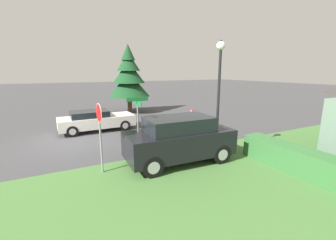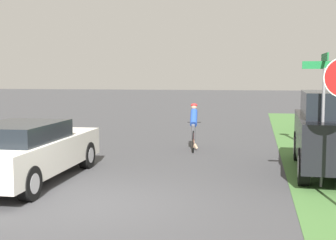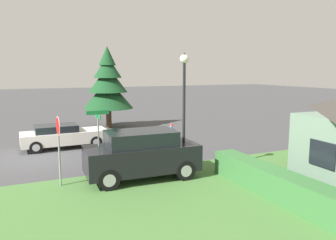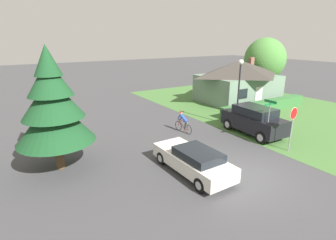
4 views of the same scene
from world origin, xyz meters
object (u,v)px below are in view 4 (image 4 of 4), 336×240
(cottage_house, at_px, (238,80))
(stop_sign, at_px, (293,120))
(cyclist, at_px, (183,122))
(conifer_tall_near, at_px, (53,106))
(street_lamp, at_px, (239,80))
(street_name_sign, at_px, (269,114))
(deciduous_tree_right, at_px, (265,60))
(sedan_left_lane, at_px, (193,160))
(parked_suv_right, at_px, (254,120))

(cottage_house, distance_m, stop_sign, 13.10)
(cyclist, relative_size, conifer_tall_near, 0.28)
(conifer_tall_near, bearing_deg, street_lamp, 0.06)
(stop_sign, distance_m, conifer_tall_near, 13.07)
(street_name_sign, distance_m, deciduous_tree_right, 16.80)
(cyclist, bearing_deg, conifer_tall_near, 91.39)
(deciduous_tree_right, bearing_deg, street_name_sign, -139.81)
(stop_sign, relative_size, conifer_tall_near, 0.43)
(conifer_tall_near, bearing_deg, deciduous_tree_right, 16.64)
(street_lamp, relative_size, deciduous_tree_right, 0.78)
(cyclist, bearing_deg, sedan_left_lane, 143.33)
(sedan_left_lane, distance_m, conifer_tall_near, 7.33)
(deciduous_tree_right, bearing_deg, conifer_tall_near, -163.36)
(cottage_house, xyz_separation_m, parked_suv_right, (-6.61, -7.89, -1.21))
(stop_sign, distance_m, deciduous_tree_right, 17.73)
(parked_suv_right, height_order, conifer_tall_near, conifer_tall_near)
(cottage_house, bearing_deg, parked_suv_right, -127.77)
(cottage_house, relative_size, sedan_left_lane, 1.77)
(sedan_left_lane, relative_size, conifer_tall_near, 0.76)
(stop_sign, xyz_separation_m, street_lamp, (0.68, 4.94, 1.65))
(deciduous_tree_right, bearing_deg, cottage_house, -167.18)
(parked_suv_right, bearing_deg, cottage_house, -37.41)
(street_lamp, relative_size, conifer_tall_near, 0.82)
(stop_sign, relative_size, street_lamp, 0.53)
(street_name_sign, bearing_deg, parked_suv_right, 69.86)
(street_name_sign, xyz_separation_m, deciduous_tree_right, (12.73, 10.75, 2.12))
(sedan_left_lane, bearing_deg, deciduous_tree_right, -60.31)
(sedan_left_lane, distance_m, deciduous_tree_right, 22.50)
(sedan_left_lane, bearing_deg, cyclist, -31.73)
(cottage_house, bearing_deg, street_name_sign, -124.98)
(cyclist, distance_m, street_lamp, 5.14)
(cottage_house, bearing_deg, cyclist, -152.48)
(stop_sign, bearing_deg, parked_suv_right, -102.57)
(stop_sign, bearing_deg, conifer_tall_near, -26.56)
(cyclist, distance_m, deciduous_tree_right, 17.54)
(street_lamp, bearing_deg, conifer_tall_near, -179.94)
(stop_sign, bearing_deg, street_name_sign, -89.36)
(cyclist, xyz_separation_m, stop_sign, (3.46, -6.05, 1.19))
(cottage_house, bearing_deg, street_lamp, -134.16)
(stop_sign, distance_m, street_name_sign, 1.54)
(sedan_left_lane, xyz_separation_m, street_name_sign, (6.38, 0.65, 1.25))
(conifer_tall_near, bearing_deg, stop_sign, -22.27)
(cyclist, relative_size, deciduous_tree_right, 0.27)
(stop_sign, height_order, street_lamp, street_lamp)
(sedan_left_lane, xyz_separation_m, deciduous_tree_right, (19.11, 11.40, 3.37))
(cottage_house, height_order, street_name_sign, cottage_house)
(sedan_left_lane, relative_size, street_name_sign, 1.68)
(parked_suv_right, xyz_separation_m, street_lamp, (0.23, 1.80, 2.54))
(cottage_house, distance_m, street_name_sign, 11.92)
(sedan_left_lane, distance_m, cyclist, 6.00)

